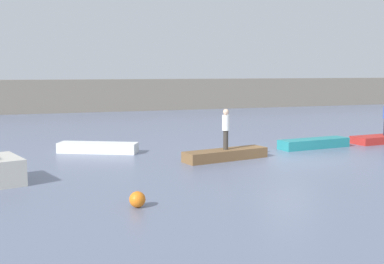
{
  "coord_description": "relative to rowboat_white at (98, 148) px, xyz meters",
  "views": [
    {
      "loc": [
        -11.05,
        -18.41,
        3.85
      ],
      "look_at": [
        -3.23,
        3.68,
        0.9
      ],
      "focal_mm": 45.27,
      "sensor_mm": 36.0,
      "label": 1
    }
  ],
  "objects": [
    {
      "name": "ground_plane",
      "position": [
        7.7,
        -4.45,
        -0.24
      ],
      "size": [
        120.0,
        120.0,
        0.0
      ],
      "primitive_type": "plane",
      "color": "slate"
    },
    {
      "name": "embankment_wall",
      "position": [
        7.7,
        23.6,
        1.3
      ],
      "size": [
        80.0,
        1.2,
        3.08
      ],
      "primitive_type": "cube",
      "color": "gray",
      "rests_on": "ground_plane"
    },
    {
      "name": "rowboat_white",
      "position": [
        0.0,
        0.0,
        0.0
      ],
      "size": [
        3.78,
        2.52,
        0.48
      ],
      "primitive_type": "cube",
      "rotation": [
        0.0,
        0.0,
        -0.46
      ],
      "color": "white",
      "rests_on": "ground_plane"
    },
    {
      "name": "rowboat_brown",
      "position": [
        4.99,
        -3.7,
        -0.01
      ],
      "size": [
        4.05,
        1.73,
        0.45
      ],
      "primitive_type": "cube",
      "rotation": [
        0.0,
        0.0,
        0.2
      ],
      "color": "brown",
      "rests_on": "ground_plane"
    },
    {
      "name": "rowboat_teal",
      "position": [
        10.5,
        -2.18,
        -0.01
      ],
      "size": [
        3.91,
        1.36,
        0.47
      ],
      "primitive_type": "cube",
      "rotation": [
        0.0,
        0.0,
        0.11
      ],
      "color": "teal",
      "rests_on": "ground_plane"
    },
    {
      "name": "person_white_shirt",
      "position": [
        4.99,
        -3.7,
        1.21
      ],
      "size": [
        0.32,
        0.32,
        1.77
      ],
      "color": "#38332D",
      "rests_on": "rowboat_brown"
    },
    {
      "name": "mooring_buoy",
      "position": [
        -0.35,
        -9.73,
        -0.01
      ],
      "size": [
        0.47,
        0.47,
        0.47
      ],
      "primitive_type": "sphere",
      "color": "orange",
      "rests_on": "ground_plane"
    }
  ]
}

